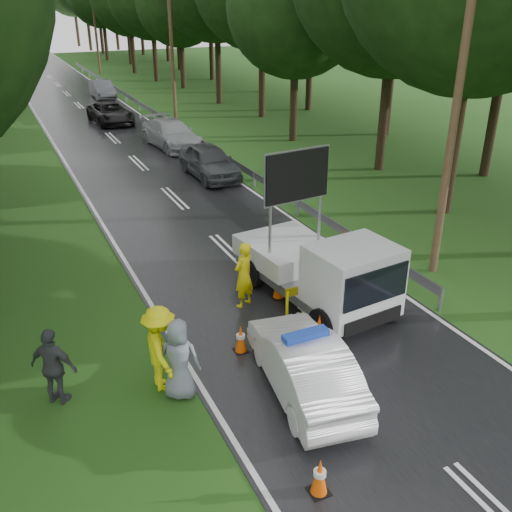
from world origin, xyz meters
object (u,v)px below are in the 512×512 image
queue_car_third (110,113)px  civilian (349,295)px  queue_car_second (171,134)px  officer (244,275)px  queue_car_first (209,161)px  barrier (328,289)px  queue_car_fourth (102,89)px  work_truck (322,270)px  police_sedan (304,365)px

queue_car_third → civilian: bearing=-92.9°
queue_car_second → officer: bearing=-107.5°
civilian → queue_car_first: size_ratio=0.38×
barrier → queue_car_fourth: (1.58, 37.45, -0.07)m
queue_car_third → queue_car_fourth: queue_car_fourth is taller
work_truck → civilian: (0.14, -1.12, -0.26)m
police_sedan → queue_car_third: 29.90m
queue_car_fourth → civilian: bearing=-91.8°
queue_car_first → queue_car_second: size_ratio=0.87×
queue_car_fourth → work_truck: bearing=-92.1°
barrier → officer: 2.29m
civilian → queue_car_fourth: 38.11m
police_sedan → officer: bearing=-86.3°
civilian → queue_car_third: civilian is taller
officer → queue_car_third: (1.90, 25.88, -0.28)m
barrier → queue_car_second: 19.45m
work_truck → queue_car_first: size_ratio=1.20×
police_sedan → queue_car_first: queue_car_first is taller
queue_car_third → queue_car_first: bearing=-86.9°
queue_car_third → queue_car_fourth: size_ratio=1.13×
barrier → queue_car_second: queue_car_second is taller
police_sedan → civilian: bearing=-132.6°
police_sedan → work_truck: bearing=-118.0°
queue_car_first → queue_car_second: 6.26m
officer → queue_car_third: officer is taller
police_sedan → civilian: 3.10m
queue_car_first → queue_car_third: size_ratio=0.92×
queue_car_first → queue_car_third: (-1.57, 14.14, -0.09)m
queue_car_second → police_sedan: bearing=-106.4°
work_truck → queue_car_fourth: 37.00m
barrier → officer: size_ratio=1.30×
queue_car_second → work_truck: bearing=-101.2°
officer → civilian: officer is taller
civilian → queue_car_second: civilian is taller
civilian → queue_car_first: 13.81m
officer → civilian: (2.07, -2.00, -0.10)m
work_truck → civilian: size_ratio=3.15×
work_truck → officer: (-1.93, 0.88, -0.16)m
police_sedan → work_truck: work_truck is taller
police_sedan → queue_car_third: police_sedan is taller
barrier → civilian: (0.25, -0.63, 0.07)m
police_sedan → queue_car_second: (3.93, 21.94, 0.06)m
officer → queue_car_first: bearing=-133.5°
queue_car_fourth → police_sedan: bearing=-95.2°
officer → civilian: 2.88m
officer → queue_car_second: bearing=-128.4°
queue_car_fourth → officer: bearing=-95.2°
queue_car_third → queue_car_second: bearing=-81.2°
officer → queue_car_second: (3.59, 18.00, -0.20)m
queue_car_first → queue_car_second: (0.12, 6.26, -0.02)m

